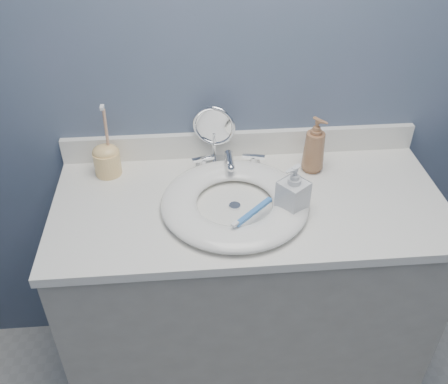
{
  "coord_description": "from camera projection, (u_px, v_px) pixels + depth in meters",
  "views": [
    {
      "loc": [
        -0.18,
        -0.23,
        1.84
      ],
      "look_at": [
        -0.08,
        0.94,
        0.94
      ],
      "focal_mm": 40.0,
      "sensor_mm": 36.0,
      "label": 1
    }
  ],
  "objects": [
    {
      "name": "back_wall",
      "position": [
        242.0,
        67.0,
        1.57
      ],
      "size": [
        2.2,
        0.02,
        2.4
      ],
      "primitive_type": "cube",
      "color": "slate",
      "rests_on": "ground"
    },
    {
      "name": "vanity_cabinet",
      "position": [
        246.0,
        298.0,
        1.83
      ],
      "size": [
        1.2,
        0.55,
        0.85
      ],
      "primitive_type": "cube",
      "color": "#A6A298",
      "rests_on": "ground"
    },
    {
      "name": "countertop",
      "position": [
        249.0,
        204.0,
        1.56
      ],
      "size": [
        1.22,
        0.57,
        0.03
      ],
      "primitive_type": "cube",
      "color": "white",
      "rests_on": "vanity_cabinet"
    },
    {
      "name": "backsplash",
      "position": [
        241.0,
        143.0,
        1.73
      ],
      "size": [
        1.22,
        0.02,
        0.09
      ],
      "primitive_type": "cube",
      "color": "white",
      "rests_on": "countertop"
    },
    {
      "name": "basin",
      "position": [
        235.0,
        202.0,
        1.51
      ],
      "size": [
        0.45,
        0.45,
        0.04
      ],
      "primitive_type": null,
      "color": "white",
      "rests_on": "countertop"
    },
    {
      "name": "drain",
      "position": [
        235.0,
        206.0,
        1.52
      ],
      "size": [
        0.04,
        0.04,
        0.01
      ],
      "primitive_type": "cylinder",
      "color": "silver",
      "rests_on": "countertop"
    },
    {
      "name": "faucet",
      "position": [
        229.0,
        164.0,
        1.66
      ],
      "size": [
        0.25,
        0.13,
        0.07
      ],
      "color": "silver",
      "rests_on": "countertop"
    },
    {
      "name": "makeup_mirror",
      "position": [
        214.0,
        132.0,
        1.65
      ],
      "size": [
        0.14,
        0.08,
        0.21
      ],
      "rotation": [
        0.0,
        0.0,
        -0.27
      ],
      "color": "silver",
      "rests_on": "countertop"
    },
    {
      "name": "soap_bottle_amber",
      "position": [
        315.0,
        145.0,
        1.63
      ],
      "size": [
        0.11,
        0.11,
        0.19
      ],
      "primitive_type": "imported",
      "rotation": [
        0.0,
        0.0,
        0.68
      ],
      "color": "#946442",
      "rests_on": "countertop"
    },
    {
      "name": "soap_bottle_clear",
      "position": [
        293.0,
        190.0,
        1.45
      ],
      "size": [
        0.11,
        0.11,
        0.17
      ],
      "primitive_type": "imported",
      "rotation": [
        0.0,
        0.0,
        -0.91
      ],
      "color": "silver",
      "rests_on": "countertop"
    },
    {
      "name": "toothbrush_holder",
      "position": [
        107.0,
        159.0,
        1.63
      ],
      "size": [
        0.09,
        0.09,
        0.25
      ],
      "rotation": [
        0.0,
        0.0,
        0.4
      ],
      "color": "#FFCF7F",
      "rests_on": "countertop"
    },
    {
      "name": "toothbrush_lying",
      "position": [
        252.0,
        213.0,
        1.43
      ],
      "size": [
        0.13,
        0.13,
        0.02
      ],
      "rotation": [
        0.0,
        0.0,
        0.77
      ],
      "color": "#397ACB",
      "rests_on": "basin"
    }
  ]
}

